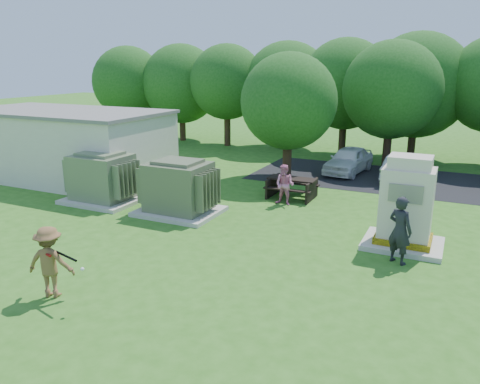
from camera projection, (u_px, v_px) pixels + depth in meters
The scene contains 15 objects.
ground at pixel (177, 273), 12.81m from camera, with size 120.00×120.00×0.00m, color #2D6619.
service_building at pixel (65, 146), 23.03m from camera, with size 10.00×5.00×3.20m, color beige.
service_building_roof at pixel (61, 112), 22.58m from camera, with size 10.20×5.20×0.15m, color slate.
parking_strip at pixel (464, 187), 21.66m from camera, with size 20.00×6.00×0.01m, color #232326.
transformer_left at pixel (102, 179), 19.16m from camera, with size 3.00×2.40×2.07m.
transformer_right at pixel (179, 189), 17.63m from camera, with size 3.00×2.40×2.07m.
generator_cabinet at pixel (406, 208), 14.34m from camera, with size 2.37×1.94×2.88m.
picnic_table at pixel (292, 185), 19.80m from camera, with size 2.02×1.51×0.86m.
batter at pixel (50, 262), 11.33m from camera, with size 1.16×0.67×1.80m, color brown.
person_by_generator at pixel (400, 230), 13.21m from camera, with size 0.72×0.47×1.98m, color black.
person_at_picnic at pixel (285, 185), 18.74m from camera, with size 0.80×0.62×1.65m, color pink.
car_white at pixel (349, 160), 24.25m from camera, with size 1.61×3.99×1.36m, color white.
car_silver_a at pixel (403, 168), 22.63m from camera, with size 1.34×3.84×1.27m, color #B7B6BB.
batting_equipment at pixel (65, 258), 10.93m from camera, with size 1.19×0.31×0.25m.
tree_row at pixel (374, 88), 27.08m from camera, with size 41.30×13.30×7.30m.
Camera 1 is at (6.60, -9.88, 5.57)m, focal length 35.00 mm.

